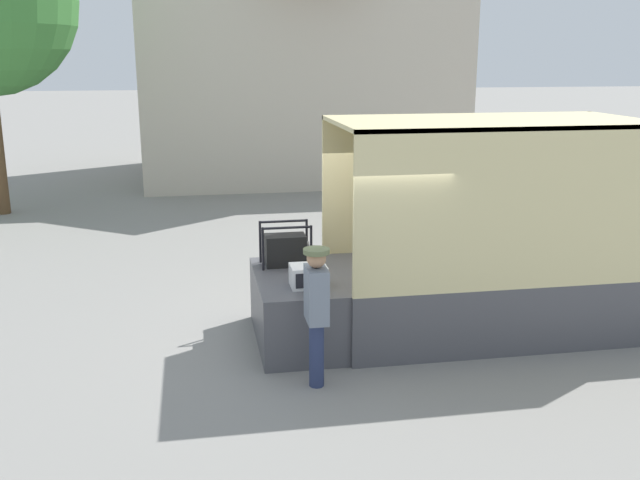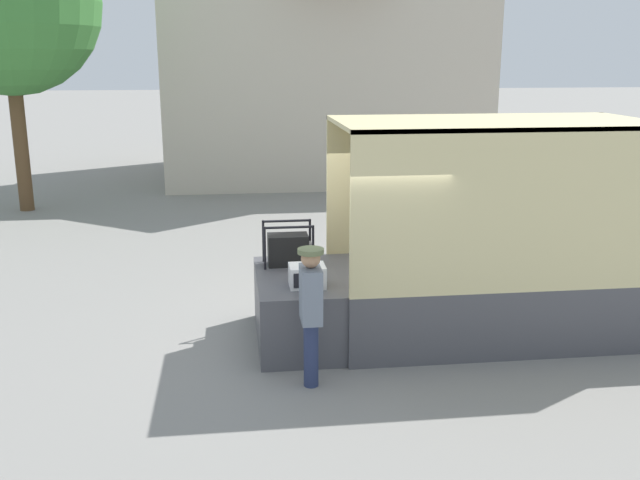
{
  "view_description": "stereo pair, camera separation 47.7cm",
  "coord_description": "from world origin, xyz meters",
  "px_view_note": "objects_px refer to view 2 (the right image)",
  "views": [
    {
      "loc": [
        -1.88,
        -9.32,
        3.89
      ],
      "look_at": [
        -0.26,
        -0.2,
        1.5
      ],
      "focal_mm": 40.0,
      "sensor_mm": 36.0,
      "label": 1
    },
    {
      "loc": [
        -1.41,
        -9.39,
        3.89
      ],
      "look_at": [
        -0.26,
        -0.2,
        1.5
      ],
      "focal_mm": 40.0,
      "sensor_mm": 36.0,
      "label": 2
    }
  ],
  "objects_px": {
    "microwave": "(307,276)",
    "portable_generator": "(289,249)",
    "street_tree": "(6,2)",
    "box_truck": "(593,266)",
    "worker_person": "(311,303)"
  },
  "relations": [
    {
      "from": "microwave",
      "to": "portable_generator",
      "type": "relative_size",
      "value": 0.65
    },
    {
      "from": "street_tree",
      "to": "box_truck",
      "type": "bearing_deg",
      "value": -42.5
    },
    {
      "from": "box_truck",
      "to": "portable_generator",
      "type": "bearing_deg",
      "value": 172.89
    },
    {
      "from": "box_truck",
      "to": "microwave",
      "type": "xyz_separation_m",
      "value": [
        -4.25,
        -0.49,
        0.16
      ]
    },
    {
      "from": "portable_generator",
      "to": "worker_person",
      "type": "distance_m",
      "value": 2.02
    },
    {
      "from": "box_truck",
      "to": "street_tree",
      "type": "height_order",
      "value": "street_tree"
    },
    {
      "from": "box_truck",
      "to": "worker_person",
      "type": "bearing_deg",
      "value": -161.15
    },
    {
      "from": "box_truck",
      "to": "portable_generator",
      "type": "height_order",
      "value": "box_truck"
    },
    {
      "from": "microwave",
      "to": "portable_generator",
      "type": "distance_m",
      "value": 1.05
    },
    {
      "from": "portable_generator",
      "to": "box_truck",
      "type": "bearing_deg",
      "value": -7.11
    },
    {
      "from": "box_truck",
      "to": "worker_person",
      "type": "distance_m",
      "value": 4.55
    },
    {
      "from": "box_truck",
      "to": "portable_generator",
      "type": "relative_size",
      "value": 9.19
    },
    {
      "from": "box_truck",
      "to": "microwave",
      "type": "relative_size",
      "value": 14.11
    },
    {
      "from": "box_truck",
      "to": "microwave",
      "type": "bearing_deg",
      "value": -173.43
    },
    {
      "from": "box_truck",
      "to": "street_tree",
      "type": "bearing_deg",
      "value": 137.5
    }
  ]
}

